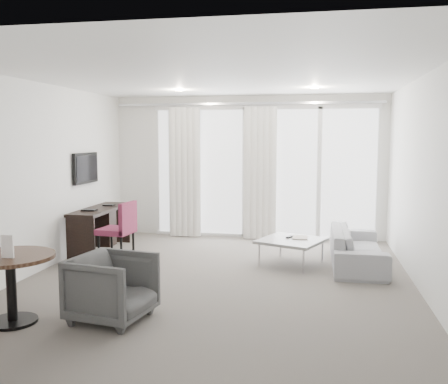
% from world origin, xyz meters
% --- Properties ---
extents(floor, '(5.00, 6.00, 0.00)m').
position_xyz_m(floor, '(0.00, 0.00, 0.00)').
color(floor, '#635D55').
rests_on(floor, ground).
extents(ceiling, '(5.00, 6.00, 0.00)m').
position_xyz_m(ceiling, '(0.00, 0.00, 2.60)').
color(ceiling, white).
rests_on(ceiling, ground).
extents(wall_left, '(0.00, 6.00, 2.60)m').
position_xyz_m(wall_left, '(-2.50, 0.00, 1.30)').
color(wall_left, silver).
rests_on(wall_left, ground).
extents(wall_right, '(0.00, 6.00, 2.60)m').
position_xyz_m(wall_right, '(2.50, 0.00, 1.30)').
color(wall_right, silver).
rests_on(wall_right, ground).
extents(wall_front, '(5.00, 0.00, 2.60)m').
position_xyz_m(wall_front, '(0.00, -3.00, 1.30)').
color(wall_front, silver).
rests_on(wall_front, ground).
extents(window_panel, '(4.00, 0.02, 2.38)m').
position_xyz_m(window_panel, '(0.30, 2.98, 1.20)').
color(window_panel, white).
rests_on(window_panel, ground).
extents(window_frame, '(4.10, 0.06, 2.44)m').
position_xyz_m(window_frame, '(0.30, 2.97, 1.20)').
color(window_frame, white).
rests_on(window_frame, ground).
extents(curtain_left, '(0.60, 0.20, 2.38)m').
position_xyz_m(curtain_left, '(-1.15, 2.82, 1.20)').
color(curtain_left, silver).
rests_on(curtain_left, ground).
extents(curtain_right, '(0.60, 0.20, 2.38)m').
position_xyz_m(curtain_right, '(0.25, 2.82, 1.20)').
color(curtain_right, silver).
rests_on(curtain_right, ground).
extents(curtain_track, '(4.80, 0.04, 0.04)m').
position_xyz_m(curtain_track, '(0.00, 2.82, 2.45)').
color(curtain_track, '#B2B2B7').
rests_on(curtain_track, ceiling).
extents(downlight_a, '(0.12, 0.12, 0.02)m').
position_xyz_m(downlight_a, '(-0.90, 1.60, 2.59)').
color(downlight_a, '#FFE0B2').
rests_on(downlight_a, ceiling).
extents(downlight_b, '(0.12, 0.12, 0.02)m').
position_xyz_m(downlight_b, '(1.20, 1.60, 2.59)').
color(downlight_b, '#FFE0B2').
rests_on(downlight_b, ceiling).
extents(desk, '(0.47, 1.50, 0.70)m').
position_xyz_m(desk, '(-2.19, 1.39, 0.35)').
color(desk, black).
rests_on(desk, floor).
extents(tv, '(0.05, 0.80, 0.50)m').
position_xyz_m(tv, '(-2.46, 1.45, 1.35)').
color(tv, black).
rests_on(tv, wall_left).
extents(desk_chair, '(0.55, 0.52, 0.91)m').
position_xyz_m(desk_chair, '(-1.68, 0.79, 0.45)').
color(desk_chair, maroon).
rests_on(desk_chair, floor).
extents(round_table, '(1.01, 1.01, 0.69)m').
position_xyz_m(round_table, '(-1.72, -1.76, 0.35)').
color(round_table, '#382216').
rests_on(round_table, floor).
extents(menu_card, '(0.12, 0.03, 0.22)m').
position_xyz_m(menu_card, '(-1.67, -1.86, 0.72)').
color(menu_card, white).
rests_on(menu_card, round_table).
extents(tub_armchair, '(0.86, 0.84, 0.68)m').
position_xyz_m(tub_armchair, '(-0.76, -1.51, 0.34)').
color(tub_armchair, '#3E3E3E').
rests_on(tub_armchair, floor).
extents(coffee_table, '(1.09, 1.09, 0.37)m').
position_xyz_m(coffee_table, '(0.91, 1.07, 0.19)').
color(coffee_table, gray).
rests_on(coffee_table, floor).
extents(remote, '(0.11, 0.16, 0.02)m').
position_xyz_m(remote, '(0.88, 1.20, 0.36)').
color(remote, black).
rests_on(remote, coffee_table).
extents(magazine, '(0.24, 0.30, 0.02)m').
position_xyz_m(magazine, '(1.03, 1.18, 0.36)').
color(magazine, gray).
rests_on(magazine, coffee_table).
extents(sofa, '(0.72, 1.84, 0.54)m').
position_xyz_m(sofa, '(1.85, 1.19, 0.27)').
color(sofa, gray).
rests_on(sofa, floor).
extents(terrace_slab, '(5.60, 3.00, 0.12)m').
position_xyz_m(terrace_slab, '(0.30, 4.50, -0.06)').
color(terrace_slab, '#4D4D50').
rests_on(terrace_slab, ground).
extents(rattan_chair_a, '(0.65, 0.65, 0.78)m').
position_xyz_m(rattan_chair_a, '(1.10, 4.58, 0.39)').
color(rattan_chair_a, brown).
rests_on(rattan_chair_a, terrace_slab).
extents(rattan_chair_b, '(0.68, 0.68, 0.77)m').
position_xyz_m(rattan_chair_b, '(1.68, 4.11, 0.38)').
color(rattan_chair_b, brown).
rests_on(rattan_chair_b, terrace_slab).
extents(rattan_table, '(0.62, 0.62, 0.48)m').
position_xyz_m(rattan_table, '(1.14, 3.54, 0.24)').
color(rattan_table, brown).
rests_on(rattan_table, terrace_slab).
extents(balustrade, '(5.50, 0.06, 1.05)m').
position_xyz_m(balustrade, '(0.30, 5.95, 0.50)').
color(balustrade, '#B2B2B7').
rests_on(balustrade, terrace_slab).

